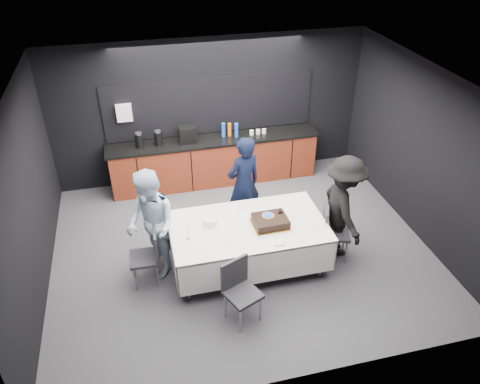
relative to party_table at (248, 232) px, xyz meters
name	(u,v)px	position (x,y,z in m)	size (l,w,h in m)	color
ground	(241,249)	(0.00, 0.40, -0.64)	(6.00, 6.00, 0.00)	#46464C
room_shell	(242,148)	(0.00, 0.40, 1.22)	(6.04, 5.04, 2.82)	white
kitchenette	(214,157)	(-0.02, 2.62, -0.10)	(4.10, 0.64, 2.05)	#621F0F
party_table	(248,232)	(0.00, 0.00, 0.00)	(2.32, 1.32, 0.78)	#99999E
cake_assembly	(270,221)	(0.32, -0.07, 0.21)	(0.54, 0.45, 0.17)	gold
plate_stack	(210,222)	(-0.54, 0.16, 0.19)	(0.21, 0.21, 0.10)	white
loose_plate_near	(226,241)	(-0.40, -0.29, 0.14)	(0.22, 0.22, 0.01)	white
loose_plate_right_a	(294,214)	(0.75, 0.09, 0.14)	(0.18, 0.18, 0.01)	white
loose_plate_right_b	(312,227)	(0.91, -0.27, 0.14)	(0.20, 0.20, 0.01)	white
loose_plate_far	(243,207)	(0.04, 0.47, 0.14)	(0.19, 0.19, 0.01)	white
fork_pile	(279,243)	(0.32, -0.53, 0.15)	(0.15, 0.09, 0.02)	white
champagne_flute	(188,230)	(-0.91, -0.10, 0.30)	(0.06, 0.06, 0.22)	white
chair_left	(149,253)	(-1.48, 0.01, -0.11)	(0.43, 0.43, 0.92)	#2A2A2E
chair_right	(331,228)	(1.32, -0.08, -0.11)	(0.54, 0.54, 0.92)	#2A2A2E
chair_near	(239,286)	(-0.37, -0.97, -0.11)	(0.55, 0.55, 0.92)	#2A2A2E
person_center	(244,185)	(0.18, 0.98, 0.22)	(0.63, 0.41, 1.73)	black
person_left	(151,225)	(-1.40, 0.22, 0.23)	(0.85, 0.66, 1.74)	#ADC2D9
person_right	(343,207)	(1.51, 0.00, 0.22)	(1.11, 0.64, 1.71)	black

